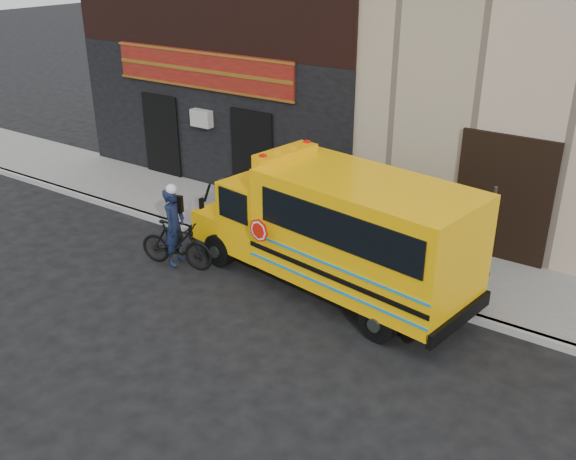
# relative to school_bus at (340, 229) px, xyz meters

# --- Properties ---
(ground) EXTENTS (120.00, 120.00, 0.00)m
(ground) POSITION_rel_school_bus_xyz_m (-1.59, -2.11, -1.51)
(ground) COLOR black
(ground) RESTS_ON ground
(curb) EXTENTS (40.00, 0.20, 0.15)m
(curb) POSITION_rel_school_bus_xyz_m (-1.59, 0.49, -1.43)
(curb) COLOR #999894
(curb) RESTS_ON ground
(sidewalk) EXTENTS (40.00, 3.00, 0.15)m
(sidewalk) POSITION_rel_school_bus_xyz_m (-1.59, 1.99, -1.43)
(sidewalk) COLOR slate
(sidewalk) RESTS_ON ground
(school_bus) EXTENTS (7.14, 3.15, 2.92)m
(school_bus) POSITION_rel_school_bus_xyz_m (0.00, 0.00, 0.00)
(school_bus) COLOR black
(school_bus) RESTS_ON ground
(sign_pole) EXTENTS (0.06, 0.24, 2.79)m
(sign_pole) POSITION_rel_school_bus_xyz_m (2.88, 0.88, 0.04)
(sign_pole) COLOR #373E38
(sign_pole) RESTS_ON ground
(bicycle) EXTENTS (1.96, 0.93, 1.14)m
(bicycle) POSITION_rel_school_bus_xyz_m (-3.74, -1.11, -0.94)
(bicycle) COLOR black
(bicycle) RESTS_ON ground
(cyclist) EXTENTS (0.62, 0.78, 1.88)m
(cyclist) POSITION_rel_school_bus_xyz_m (-3.83, -1.05, -0.57)
(cyclist) COLOR black
(cyclist) RESTS_ON ground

